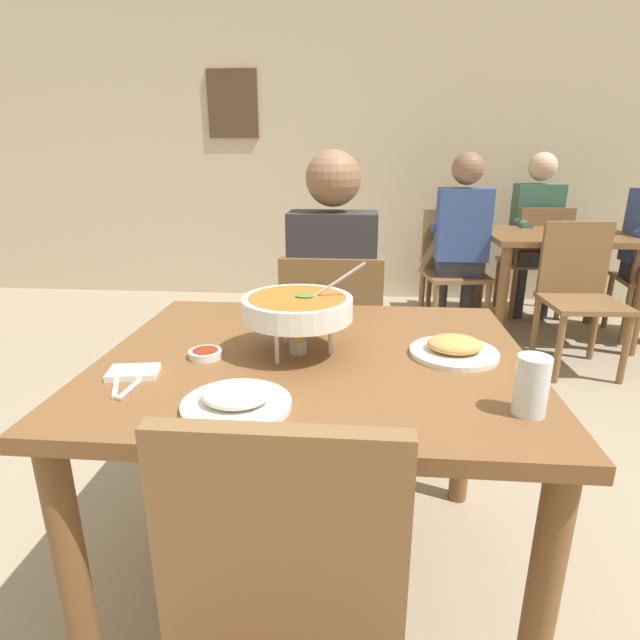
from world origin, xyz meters
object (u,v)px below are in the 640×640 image
(dining_table_main, at_px, (316,390))
(curry_bowl, at_px, (297,308))
(chair_diner_main, at_px, (332,342))
(rice_plate, at_px, (236,399))
(chair_bg_corner, at_px, (462,254))
(patron_bg_left, at_px, (461,234))
(chair_bg_left, at_px, (452,263))
(patron_bg_middle, at_px, (536,226))
(chair_bg_window, at_px, (578,287))
(diner_main, at_px, (333,288))
(chair_bg_middle, at_px, (536,256))
(appetizer_plate, at_px, (454,349))
(sauce_dish, at_px, (205,353))
(dining_table_far, at_px, (557,253))
(drink_glass, at_px, (531,388))

(dining_table_main, distance_m, curry_bowl, 0.25)
(chair_diner_main, bearing_deg, rice_plate, -97.35)
(chair_bg_corner, distance_m, patron_bg_left, 0.57)
(chair_bg_left, distance_m, patron_bg_middle, 0.84)
(chair_bg_window, height_order, patron_bg_middle, patron_bg_middle)
(diner_main, xyz_separation_m, chair_bg_corner, (0.94, 2.10, -0.24))
(chair_diner_main, height_order, chair_bg_left, same)
(rice_plate, distance_m, chair_bg_corner, 3.42)
(chair_bg_left, distance_m, chair_bg_middle, 0.81)
(dining_table_main, height_order, diner_main, diner_main)
(dining_table_main, relative_size, chair_bg_corner, 1.29)
(appetizer_plate, height_order, chair_bg_left, chair_bg_left)
(dining_table_main, xyz_separation_m, chair_bg_middle, (1.53, 2.90, -0.14))
(rice_plate, height_order, chair_bg_left, chair_bg_left)
(chair_bg_window, bearing_deg, diner_main, -144.24)
(patron_bg_left, bearing_deg, patron_bg_middle, 36.94)
(chair_bg_left, relative_size, chair_bg_window, 1.00)
(rice_plate, bearing_deg, sauce_dish, 119.01)
(curry_bowl, xyz_separation_m, patron_bg_left, (0.87, 2.40, -0.15))
(dining_table_main, relative_size, sauce_dish, 12.88)
(appetizer_plate, relative_size, chair_bg_window, 0.27)
(dining_table_far, bearing_deg, patron_bg_middle, 89.21)
(dining_table_main, xyz_separation_m, chair_bg_left, (0.80, 2.54, -0.14))
(chair_diner_main, distance_m, diner_main, 0.24)
(curry_bowl, xyz_separation_m, patron_bg_middle, (1.56, 2.92, -0.15))
(patron_bg_middle, bearing_deg, curry_bowl, -118.07)
(chair_bg_left, xyz_separation_m, chair_bg_corner, (0.14, 0.37, 0.00))
(diner_main, xyz_separation_m, dining_table_far, (1.50, 1.59, -0.12))
(curry_bowl, bearing_deg, sauce_dish, -167.48)
(rice_plate, height_order, dining_table_far, rice_plate)
(dining_table_main, height_order, sauce_dish, sauce_dish)
(diner_main, xyz_separation_m, chair_bg_left, (0.80, 1.73, -0.24))
(diner_main, relative_size, patron_bg_left, 1.00)
(dining_table_main, relative_size, patron_bg_left, 0.88)
(dining_table_main, height_order, chair_diner_main, chair_diner_main)
(chair_bg_window, relative_size, patron_bg_middle, 0.69)
(dining_table_main, distance_m, appetizer_plate, 0.40)
(sauce_dish, bearing_deg, chair_diner_main, 70.24)
(chair_diner_main, height_order, appetizer_plate, chair_diner_main)
(chair_diner_main, height_order, drink_glass, chair_diner_main)
(dining_table_main, xyz_separation_m, chair_diner_main, (-0.00, 0.77, -0.14))
(drink_glass, bearing_deg, diner_main, 113.63)
(diner_main, distance_m, chair_bg_middle, 2.60)
(chair_bg_corner, bearing_deg, appetizer_plate, -100.99)
(curry_bowl, bearing_deg, chair_bg_middle, 61.39)
(dining_table_main, height_order, chair_bg_corner, chair_bg_corner)
(drink_glass, xyz_separation_m, patron_bg_middle, (1.02, 3.22, -0.08))
(chair_diner_main, relative_size, dining_table_far, 0.90)
(chair_bg_window, bearing_deg, chair_diner_main, -143.40)
(patron_bg_left, bearing_deg, dining_table_main, -108.85)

